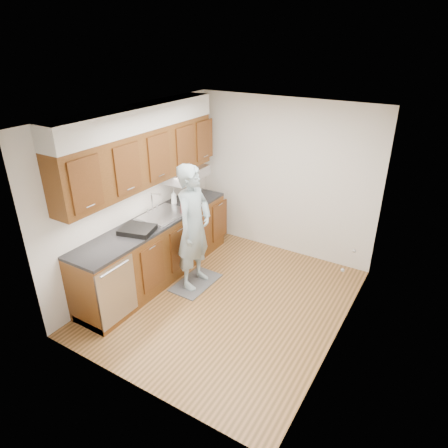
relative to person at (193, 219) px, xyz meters
The scene contains 15 objects.
floor 1.21m from the person, 12.08° to the right, with size 3.50×3.50×0.00m, color #A36D3D.
ceiling 1.59m from the person, 12.08° to the right, with size 3.50×3.50×0.00m, color white.
wall_left 0.92m from the person, behind, with size 0.02×3.50×2.50m, color silver.
wall_right 2.13m from the person, ahead, with size 0.02×3.50×2.50m, color silver.
wall_back 1.74m from the person, 69.23° to the left, with size 3.00×0.02×2.50m, color silver.
counter 0.81m from the person, 167.18° to the right, with size 0.64×2.80×1.30m.
upper_cabinets 1.16m from the person, behind, with size 0.47×2.80×1.21m.
closet_door 2.11m from the person, ahead, with size 0.02×1.22×2.05m, color white.
floor_mat 1.03m from the person, 90.00° to the right, with size 0.45×0.77×0.01m, color slate.
person is the anchor object (origin of this frame).
soap_bottle_a 0.84m from the person, 146.14° to the left, with size 0.09×0.09×0.24m, color silver.
soap_bottle_b 0.79m from the person, 128.73° to the left, with size 0.09×0.09×0.21m, color silver.
soap_bottle_c 0.83m from the person, 128.55° to the left, with size 0.12×0.12×0.16m, color silver.
soda_can 0.65m from the person, 139.64° to the left, with size 0.06×0.06×0.12m, color red.
dish_rack 0.76m from the person, 134.51° to the right, with size 0.43×0.36×0.07m, color black.
Camera 1 is at (2.29, -3.86, 3.34)m, focal length 32.00 mm.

